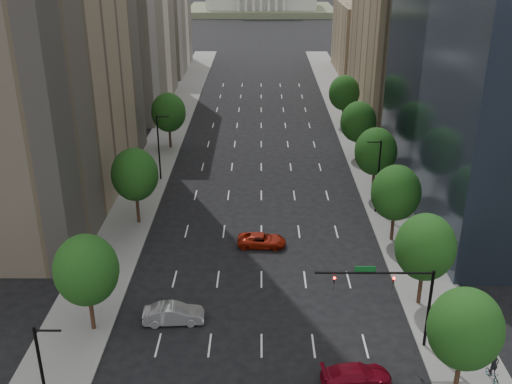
{
  "coord_description": "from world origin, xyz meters",
  "views": [
    {
      "loc": [
        -0.15,
        -8.93,
        30.33
      ],
      "look_at": [
        -0.54,
        42.57,
        8.0
      ],
      "focal_mm": 41.8,
      "sensor_mm": 36.0,
      "label": 1
    }
  ],
  "objects_px": {
    "traffic_signal": "(399,291)",
    "car_red_near": "(356,375)",
    "car_silver": "(174,314)",
    "cyclist": "(493,371)",
    "car_red_far": "(262,240)"
  },
  "relations": [
    {
      "from": "traffic_signal",
      "to": "car_red_near",
      "type": "xyz_separation_m",
      "value": [
        -3.61,
        -4.31,
        -4.42
      ]
    },
    {
      "from": "car_red_near",
      "to": "car_silver",
      "type": "bearing_deg",
      "value": 55.65
    },
    {
      "from": "traffic_signal",
      "to": "cyclist",
      "type": "height_order",
      "value": "traffic_signal"
    },
    {
      "from": "car_red_far",
      "to": "cyclist",
      "type": "xyz_separation_m",
      "value": [
        16.94,
        -20.66,
        0.2
      ]
    },
    {
      "from": "car_red_far",
      "to": "cyclist",
      "type": "bearing_deg",
      "value": -138.19
    },
    {
      "from": "traffic_signal",
      "to": "car_red_far",
      "type": "relative_size",
      "value": 1.78
    },
    {
      "from": "car_silver",
      "to": "car_red_far",
      "type": "xyz_separation_m",
      "value": [
        7.48,
        13.54,
        -0.13
      ]
    },
    {
      "from": "cyclist",
      "to": "car_red_near",
      "type": "bearing_deg",
      "value": 171.01
    },
    {
      "from": "cyclist",
      "to": "car_red_far",
      "type": "bearing_deg",
      "value": 118.77
    },
    {
      "from": "traffic_signal",
      "to": "car_red_near",
      "type": "height_order",
      "value": "traffic_signal"
    },
    {
      "from": "traffic_signal",
      "to": "car_red_near",
      "type": "distance_m",
      "value": 7.15
    },
    {
      "from": "traffic_signal",
      "to": "cyclist",
      "type": "relative_size",
      "value": 4.01
    },
    {
      "from": "traffic_signal",
      "to": "cyclist",
      "type": "bearing_deg",
      "value": -32.02
    },
    {
      "from": "cyclist",
      "to": "traffic_signal",
      "type": "bearing_deg",
      "value": 137.4
    },
    {
      "from": "car_red_near",
      "to": "car_silver",
      "type": "relative_size",
      "value": 1.02
    }
  ]
}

